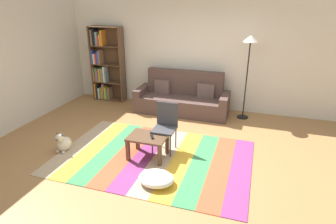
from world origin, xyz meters
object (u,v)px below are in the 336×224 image
Objects in this scene: standing_lamp at (250,50)px; tv_remote at (152,137)px; bookshelf at (104,66)px; dog at (63,143)px; couch at (182,99)px; coffee_table at (148,140)px; folding_chair at (166,123)px; pouf at (156,178)px.

standing_lamp is 3.01m from tv_remote.
bookshelf is at bearing 176.79° from standing_lamp.
bookshelf is at bearing 104.00° from dog.
couch is 2.31m from coffee_table.
coffee_table is 0.47m from folding_chair.
pouf is 3.67× the size of tv_remote.
tv_remote is at bearing 115.02° from pouf.
tv_remote is at bearing -54.93° from folding_chair.
folding_chair is at bearing -41.73° from bookshelf.
tv_remote is at bearing -119.72° from standing_lamp.
bookshelf reaches higher than tv_remote.
standing_lamp reaches higher than coffee_table.
standing_lamp reaches higher than pouf.
dog is at bearing -109.33° from folding_chair.
pouf is at bearing -59.90° from coffee_table.
bookshelf is at bearing 101.72° from tv_remote.
folding_chair is (0.20, 0.38, 0.20)m from coffee_table.
tv_remote is (2.37, -2.62, -0.51)m from bookshelf.
couch is at bearing -177.28° from standing_lamp.
coffee_table is at bearing 134.49° from tv_remote.
folding_chair reaches higher than coffee_table.
folding_chair is (-1.26, -2.01, -1.06)m from standing_lamp.
folding_chair reaches higher than pouf.
coffee_table reaches higher than pouf.
couch is 1.96m from folding_chair.
bookshelf is 3.35m from folding_chair.
coffee_table is 0.73× the size of folding_chair.
dog is (-1.57, -2.58, -0.18)m from couch.
couch is at bearing 97.75° from pouf.
bookshelf reaches higher than couch.
couch is 2.34m from tv_remote.
pouf is at bearing -108.92° from standing_lamp.
couch is 1.93m from standing_lamp.
dog is 2.65× the size of tv_remote.
pouf is 1.38× the size of dog.
couch reaches higher than folding_chair.
couch reaches higher than pouf.
pouf is 0.61× the size of folding_chair.
tv_remote reaches higher than coffee_table.
dog is 4.27m from standing_lamp.
couch is 4.11× the size of pouf.
bookshelf reaches higher than dog.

